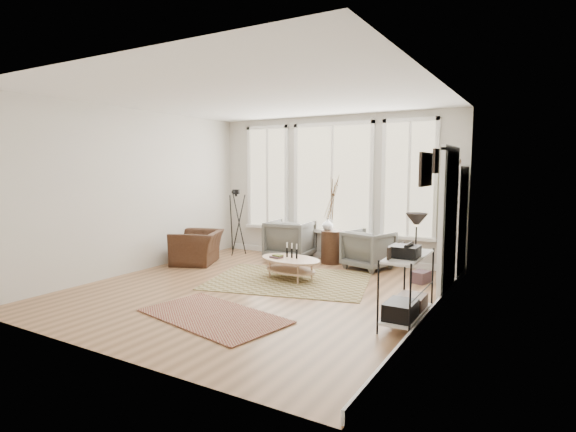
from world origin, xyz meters
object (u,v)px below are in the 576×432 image
Objects in this scene: coffee_table at (290,263)px; bookcase at (453,223)px; armchair_right at (369,250)px; low_shelf at (407,282)px; accent_chair at (197,247)px; armchair_left at (290,240)px; side_table at (332,219)px.

bookcase is at bearing 30.50° from coffee_table.
coffee_table is 1.58× the size of armchair_right.
low_shelf is at bearing -91.28° from bookcase.
bookcase is 2.56m from low_shelf.
armchair_right is 0.80× the size of accent_chair.
low_shelf is at bearing 135.30° from armchair_right.
bookcase is 2.10× the size of accent_chair.
bookcase reaches higher than coffee_table.
armchair_left is (-3.17, 0.07, -0.55)m from bookcase.
bookcase is 1.60m from armchair_right.
low_shelf is at bearing -50.34° from side_table.
armchair_left reaches higher than armchair_right.
armchair_right is 0.44× the size of side_table.
accent_chair is at bearing 36.48° from armchair_left.
side_table reaches higher than armchair_right.
coffee_table is 2.22m from accent_chair.
side_table is (-2.27, 0.15, -0.09)m from bookcase.
bookcase reaches higher than accent_chair.
low_shelf is at bearing -26.57° from coffee_table.
accent_chair is at bearing -165.39° from bookcase.
accent_chair is at bearing 163.48° from low_shelf.
bookcase is 3.22m from armchair_left.
low_shelf is 2.95m from armchair_right.
coffee_table is at bearing -92.46° from side_table.
armchair_right reaches higher than coffee_table.
armchair_right is at bearing 177.96° from bookcase.
bookcase is 1.58× the size of low_shelf.
bookcase reaches higher than armchair_left.
coffee_table is at bearing -149.50° from bookcase.
low_shelf is 1.33× the size of accent_chair.
coffee_table is 1.41× the size of armchair_left.
low_shelf is at bearing 134.30° from armchair_left.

